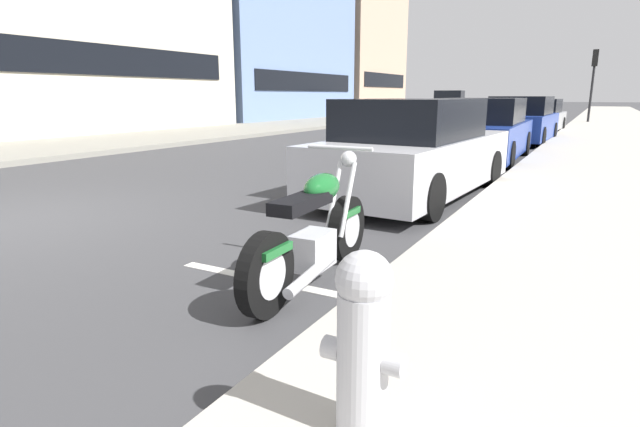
{
  "coord_description": "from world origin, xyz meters",
  "views": [
    {
      "loc": [
        -3.36,
        -6.42,
        1.54
      ],
      "look_at": [
        0.25,
        -4.45,
        0.58
      ],
      "focal_mm": 28.46,
      "sensor_mm": 36.0,
      "label": 1
    }
  ],
  "objects_px": {
    "parked_car_behind_motorcycle": "(521,121)",
    "fire_hydrant": "(363,338)",
    "parked_car_across_street": "(482,132)",
    "parked_car_mid_block": "(415,152)",
    "parked_car_near_corner": "(537,117)",
    "traffic_signal_near_corner": "(594,70)",
    "parked_motorcycle": "(314,234)",
    "crossing_truck": "(459,104)"
  },
  "relations": [
    {
      "from": "parked_car_mid_block",
      "to": "parked_car_behind_motorcycle",
      "type": "distance_m",
      "value": 10.53
    },
    {
      "from": "parked_car_mid_block",
      "to": "parked_car_across_street",
      "type": "distance_m",
      "value": 5.12
    },
    {
      "from": "parked_motorcycle",
      "to": "crossing_truck",
      "type": "distance_m",
      "value": 36.35
    },
    {
      "from": "parked_car_mid_block",
      "to": "traffic_signal_near_corner",
      "type": "xyz_separation_m",
      "value": [
        23.79,
        -1.82,
        2.15
      ]
    },
    {
      "from": "traffic_signal_near_corner",
      "to": "crossing_truck",
      "type": "bearing_deg",
      "value": 48.89
    },
    {
      "from": "parked_motorcycle",
      "to": "parked_car_across_street",
      "type": "bearing_deg",
      "value": 1.1
    },
    {
      "from": "parked_car_behind_motorcycle",
      "to": "crossing_truck",
      "type": "relative_size",
      "value": 0.83
    },
    {
      "from": "parked_car_across_street",
      "to": "parked_car_behind_motorcycle",
      "type": "relative_size",
      "value": 1.05
    },
    {
      "from": "parked_car_across_street",
      "to": "crossing_truck",
      "type": "relative_size",
      "value": 0.87
    },
    {
      "from": "crossing_truck",
      "to": "traffic_signal_near_corner",
      "type": "distance_m",
      "value": 11.94
    },
    {
      "from": "parked_car_near_corner",
      "to": "parked_car_mid_block",
      "type": "bearing_deg",
      "value": -177.62
    },
    {
      "from": "parked_car_mid_block",
      "to": "parked_motorcycle",
      "type": "bearing_deg",
      "value": -169.55
    },
    {
      "from": "parked_car_behind_motorcycle",
      "to": "fire_hydrant",
      "type": "xyz_separation_m",
      "value": [
        -16.28,
        -1.55,
        -0.14
      ]
    },
    {
      "from": "parked_car_near_corner",
      "to": "traffic_signal_near_corner",
      "type": "height_order",
      "value": "traffic_signal_near_corner"
    },
    {
      "from": "parked_car_behind_motorcycle",
      "to": "parked_car_across_street",
      "type": "bearing_deg",
      "value": -179.95
    },
    {
      "from": "parked_car_behind_motorcycle",
      "to": "parked_motorcycle",
      "type": "bearing_deg",
      "value": -176.8
    },
    {
      "from": "parked_car_mid_block",
      "to": "parked_car_near_corner",
      "type": "bearing_deg",
      "value": 3.33
    },
    {
      "from": "parked_car_mid_block",
      "to": "fire_hydrant",
      "type": "xyz_separation_m",
      "value": [
        -5.75,
        -1.69,
        -0.13
      ]
    },
    {
      "from": "parked_car_near_corner",
      "to": "traffic_signal_near_corner",
      "type": "bearing_deg",
      "value": -9.4
    },
    {
      "from": "parked_motorcycle",
      "to": "fire_hydrant",
      "type": "bearing_deg",
      "value": -147.18
    },
    {
      "from": "parked_car_near_corner",
      "to": "fire_hydrant",
      "type": "bearing_deg",
      "value": -173.03
    },
    {
      "from": "parked_motorcycle",
      "to": "crossing_truck",
      "type": "height_order",
      "value": "crossing_truck"
    },
    {
      "from": "parked_car_across_street",
      "to": "parked_car_behind_motorcycle",
      "type": "height_order",
      "value": "parked_car_behind_motorcycle"
    },
    {
      "from": "parked_motorcycle",
      "to": "fire_hydrant",
      "type": "relative_size",
      "value": 2.55
    },
    {
      "from": "parked_car_mid_block",
      "to": "fire_hydrant",
      "type": "distance_m",
      "value": 6.0
    },
    {
      "from": "parked_car_across_street",
      "to": "fire_hydrant",
      "type": "xyz_separation_m",
      "value": [
        -10.87,
        -1.72,
        -0.13
      ]
    },
    {
      "from": "parked_car_across_street",
      "to": "fire_hydrant",
      "type": "height_order",
      "value": "parked_car_across_street"
    },
    {
      "from": "parked_motorcycle",
      "to": "parked_car_behind_motorcycle",
      "type": "bearing_deg",
      "value": -0.76
    },
    {
      "from": "parked_car_behind_motorcycle",
      "to": "traffic_signal_near_corner",
      "type": "xyz_separation_m",
      "value": [
        13.26,
        -1.68,
        2.14
      ]
    },
    {
      "from": "traffic_signal_near_corner",
      "to": "fire_hydrant",
      "type": "bearing_deg",
      "value": 179.73
    },
    {
      "from": "parked_car_across_street",
      "to": "parked_car_near_corner",
      "type": "relative_size",
      "value": 1.1
    },
    {
      "from": "parked_car_behind_motorcycle",
      "to": "fire_hydrant",
      "type": "height_order",
      "value": "parked_car_behind_motorcycle"
    },
    {
      "from": "parked_car_mid_block",
      "to": "traffic_signal_near_corner",
      "type": "height_order",
      "value": "traffic_signal_near_corner"
    },
    {
      "from": "parked_car_behind_motorcycle",
      "to": "traffic_signal_near_corner",
      "type": "bearing_deg",
      "value": -5.38
    },
    {
      "from": "fire_hydrant",
      "to": "parked_car_near_corner",
      "type": "bearing_deg",
      "value": 4.26
    },
    {
      "from": "parked_motorcycle",
      "to": "traffic_signal_near_corner",
      "type": "distance_m",
      "value": 27.95
    },
    {
      "from": "parked_car_behind_motorcycle",
      "to": "crossing_truck",
      "type": "bearing_deg",
      "value": 20.76
    },
    {
      "from": "parked_car_mid_block",
      "to": "parked_car_near_corner",
      "type": "xyz_separation_m",
      "value": [
        15.7,
        -0.09,
        -0.05
      ]
    },
    {
      "from": "parked_car_behind_motorcycle",
      "to": "parked_car_near_corner",
      "type": "bearing_deg",
      "value": 2.42
    },
    {
      "from": "fire_hydrant",
      "to": "traffic_signal_near_corner",
      "type": "bearing_deg",
      "value": -0.27
    },
    {
      "from": "parked_car_mid_block",
      "to": "parked_car_behind_motorcycle",
      "type": "xyz_separation_m",
      "value": [
        10.53,
        -0.14,
        0.01
      ]
    },
    {
      "from": "fire_hydrant",
      "to": "traffic_signal_near_corner",
      "type": "height_order",
      "value": "traffic_signal_near_corner"
    }
  ]
}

